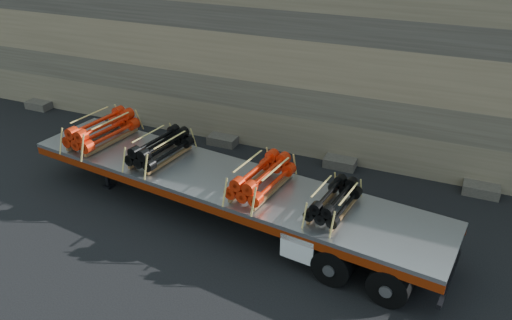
# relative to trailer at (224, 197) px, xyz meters

# --- Properties ---
(ground) EXTENTS (120.00, 120.00, 0.00)m
(ground) POSITION_rel_trailer_xyz_m (0.59, -0.00, -0.70)
(ground) COLOR black
(ground) RESTS_ON ground
(rock_wall) EXTENTS (44.00, 3.00, 7.00)m
(rock_wall) POSITION_rel_trailer_xyz_m (0.59, 6.50, 2.80)
(rock_wall) COLOR #7A6B54
(rock_wall) RESTS_ON ground
(trailer) EXTENTS (14.31, 4.48, 1.41)m
(trailer) POSITION_rel_trailer_xyz_m (0.00, 0.00, 0.00)
(trailer) COLOR #9B9DA2
(trailer) RESTS_ON ground
(bundle_front) EXTENTS (1.56, 2.64, 0.89)m
(bundle_front) POSITION_rel_trailer_xyz_m (-5.09, 0.65, 1.15)
(bundle_front) COLOR red
(bundle_front) RESTS_ON trailer
(bundle_midfront) EXTENTS (1.39, 2.35, 0.79)m
(bundle_midfront) POSITION_rel_trailer_xyz_m (-2.46, 0.32, 1.10)
(bundle_midfront) COLOR black
(bundle_midfront) RESTS_ON trailer
(bundle_midrear) EXTENTS (1.43, 2.42, 0.81)m
(bundle_midrear) POSITION_rel_trailer_xyz_m (1.38, -0.18, 1.11)
(bundle_midrear) COLOR red
(bundle_midrear) RESTS_ON trailer
(bundle_rear) EXTENTS (1.20, 2.03, 0.68)m
(bundle_rear) POSITION_rel_trailer_xyz_m (3.66, -0.47, 1.05)
(bundle_rear) COLOR black
(bundle_rear) RESTS_ON trailer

